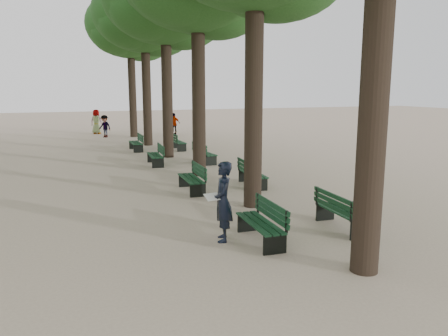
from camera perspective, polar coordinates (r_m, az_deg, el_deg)
name	(u,v)px	position (r m, az deg, el deg)	size (l,w,h in m)	color
ground	(248,246)	(9.76, 3.18, -10.17)	(120.00, 120.00, 0.00)	tan
tree_central_4	(144,14)	(27.17, -10.38, 19.18)	(6.00, 6.00, 9.95)	#33261C
tree_central_5	(130,25)	(32.03, -12.19, 17.75)	(6.00, 6.00, 9.95)	#33261C
bench_left_0	(260,230)	(9.95, 4.76, -8.12)	(0.67, 1.83, 0.92)	black
bench_left_1	(192,184)	(14.67, -4.27, -2.05)	(0.65, 1.82, 0.92)	black
bench_left_2	(155,159)	(19.94, -8.97, 1.17)	(0.70, 1.84, 0.92)	black
bench_left_3	(136,146)	(24.70, -11.43, 2.85)	(0.60, 1.81, 0.92)	black
bench_right_0	(342,219)	(11.17, 15.13, -6.39)	(0.69, 1.83, 0.92)	black
bench_right_1	(253,178)	(15.49, 3.75, -1.38)	(0.74, 1.85, 0.92)	black
bench_right_2	(205,157)	(20.29, -2.54, 1.44)	(0.68, 1.83, 0.92)	black
bench_right_3	(178,145)	(24.73, -6.05, 3.01)	(0.59, 1.81, 0.92)	black
man_with_map	(223,202)	(9.83, -0.14, -4.42)	(0.72, 0.81, 1.83)	black
pedestrian_b	(105,126)	(31.97, -15.31, 5.28)	(1.01, 0.31, 1.56)	#262628
pedestrian_d	(96,122)	(34.61, -16.33, 5.83)	(0.90, 0.37, 1.84)	#262628
pedestrian_c	(174,124)	(32.99, -6.53, 5.77)	(0.94, 0.32, 1.61)	#262628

